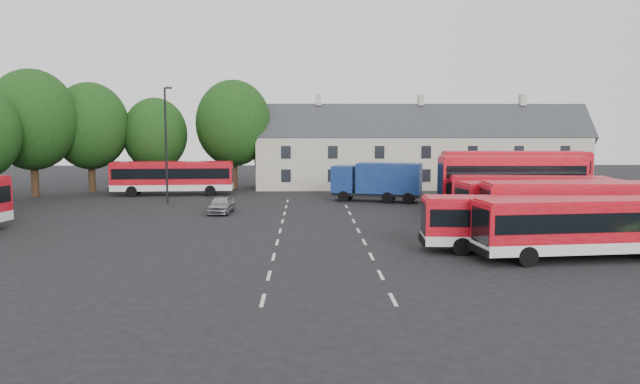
{
  "coord_description": "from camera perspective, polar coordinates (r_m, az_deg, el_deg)",
  "views": [
    {
      "loc": [
        1.68,
        -37.27,
        6.61
      ],
      "look_at": [
        2.6,
        4.7,
        2.2
      ],
      "focal_mm": 35.0,
      "sensor_mm": 36.0,
      "label": 1
    }
  ],
  "objects": [
    {
      "name": "silver_car",
      "position": [
        48.3,
        -9.01,
        -1.12
      ],
      "size": [
        1.86,
        4.12,
        1.37
      ],
      "primitive_type": "imported",
      "rotation": [
        0.0,
        0.0,
        -0.06
      ],
      "color": "#A0A2A7",
      "rests_on": "ground"
    },
    {
      "name": "box_truck",
      "position": [
        55.3,
        5.32,
        1.1
      ],
      "size": [
        8.17,
        4.58,
        3.41
      ],
      "rotation": [
        0.0,
        0.0,
        -0.29
      ],
      "color": "black",
      "rests_on": "ground"
    },
    {
      "name": "terrace_houses",
      "position": [
        68.45,
        9.13,
        3.62
      ],
      "size": [
        35.7,
        7.13,
        10.06
      ],
      "color": "beige",
      "rests_on": "ground"
    },
    {
      "name": "bus_row_d",
      "position": [
        41.91,
        19.95,
        -0.8
      ],
      "size": [
        11.51,
        4.1,
        3.18
      ],
      "rotation": [
        0.0,
        0.0,
        0.14
      ],
      "color": "silver",
      "rests_on": "ground"
    },
    {
      "name": "ground",
      "position": [
        37.89,
        -3.79,
        -4.06
      ],
      "size": [
        140.0,
        140.0,
        0.0
      ],
      "primitive_type": "plane",
      "color": "black",
      "rests_on": "ground"
    },
    {
      "name": "lane_markings",
      "position": [
        39.83,
        -0.06,
        -3.55
      ],
      "size": [
        5.15,
        33.8,
        0.01
      ],
      "color": "beige",
      "rests_on": "ground"
    },
    {
      "name": "treeline",
      "position": [
        60.91,
        -22.98,
        5.59
      ],
      "size": [
        29.92,
        32.59,
        12.01
      ],
      "color": "black",
      "rests_on": "ground"
    },
    {
      "name": "bus_row_e",
      "position": [
        46.74,
        18.55,
        -0.14
      ],
      "size": [
        11.23,
        4.02,
        3.11
      ],
      "rotation": [
        0.0,
        0.0,
        -0.14
      ],
      "color": "silver",
      "rests_on": "ground"
    },
    {
      "name": "lamppost",
      "position": [
        54.95,
        -13.88,
        4.48
      ],
      "size": [
        0.69,
        0.44,
        9.97
      ],
      "rotation": [
        0.0,
        0.0,
        0.36
      ],
      "color": "black",
      "rests_on": "ground"
    },
    {
      "name": "bus_north",
      "position": [
        61.85,
        -13.31,
        1.52
      ],
      "size": [
        11.62,
        3.34,
        3.25
      ],
      "rotation": [
        0.0,
        0.0,
        0.06
      ],
      "color": "silver",
      "rests_on": "ground"
    },
    {
      "name": "bus_row_a",
      "position": [
        33.6,
        23.01,
        -2.65
      ],
      "size": [
        11.04,
        3.7,
        3.06
      ],
      "rotation": [
        0.0,
        0.0,
        0.12
      ],
      "color": "silver",
      "rests_on": "ground"
    },
    {
      "name": "bus_dd_north",
      "position": [
        52.04,
        17.37,
        1.36
      ],
      "size": [
        11.48,
        3.21,
        4.66
      ],
      "rotation": [
        0.0,
        0.0,
        -0.05
      ],
      "color": "silver",
      "rests_on": "ground"
    },
    {
      "name": "bus_row_c",
      "position": [
        39.11,
        23.47,
        -1.17
      ],
      "size": [
        12.25,
        3.22,
        3.44
      ],
      "rotation": [
        0.0,
        0.0,
        -0.03
      ],
      "color": "silver",
      "rests_on": "ground"
    },
    {
      "name": "bus_dd_south",
      "position": [
        49.22,
        17.07,
        0.95
      ],
      "size": [
        10.78,
        2.77,
        4.39
      ],
      "rotation": [
        0.0,
        0.0,
        -0.03
      ],
      "color": "silver",
      "rests_on": "ground"
    },
    {
      "name": "bus_row_b",
      "position": [
        34.5,
        18.02,
        -2.38
      ],
      "size": [
        10.52,
        3.13,
        2.93
      ],
      "rotation": [
        0.0,
        0.0,
        -0.07
      ],
      "color": "silver",
      "rests_on": "ground"
    }
  ]
}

